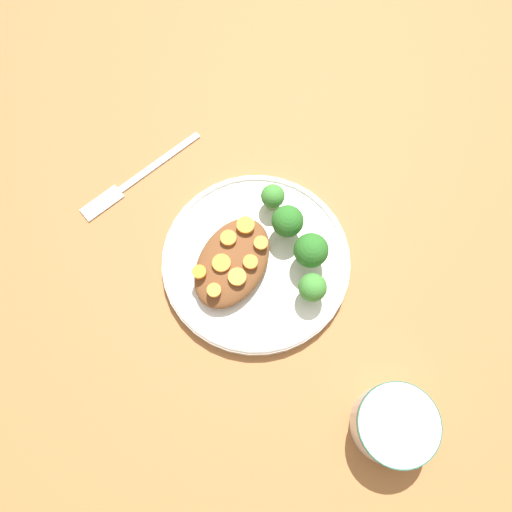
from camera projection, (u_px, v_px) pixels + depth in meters
ground_plane at (256, 263)px, 0.69m from camera, size 4.00×4.00×0.00m
plate at (256, 261)px, 0.68m from camera, size 0.26×0.26×0.02m
dip_bowl at (394, 425)px, 0.59m from camera, size 0.10×0.10×0.06m
stew_mound at (232, 262)px, 0.66m from camera, size 0.13×0.09×0.03m
broccoli_floret_0 at (311, 251)px, 0.65m from camera, size 0.05×0.05×0.06m
broccoli_floret_1 at (312, 288)px, 0.64m from camera, size 0.04×0.04×0.05m
broccoli_floret_2 at (288, 221)px, 0.66m from camera, size 0.04×0.04×0.06m
broccoli_floret_3 at (273, 197)px, 0.68m from camera, size 0.03×0.03×0.04m
carrot_slice_0 at (221, 263)px, 0.64m from camera, size 0.02×0.02×0.00m
carrot_slice_1 at (253, 263)px, 0.64m from camera, size 0.02×0.02×0.01m
carrot_slice_2 at (199, 272)px, 0.64m from camera, size 0.02×0.02×0.01m
carrot_slice_3 at (237, 277)px, 0.64m from camera, size 0.02×0.02×0.00m
carrot_slice_4 at (263, 244)px, 0.65m from camera, size 0.02×0.02×0.00m
carrot_slice_5 at (246, 225)px, 0.66m from camera, size 0.02×0.02×0.01m
carrot_slice_6 at (227, 240)px, 0.65m from camera, size 0.02×0.02×0.01m
carrot_slice_7 at (214, 290)px, 0.63m from camera, size 0.02×0.02×0.01m
fork at (131, 182)px, 0.73m from camera, size 0.20×0.10×0.01m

